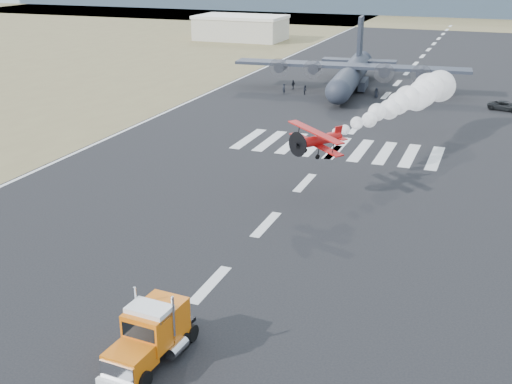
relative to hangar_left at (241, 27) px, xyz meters
The scene contains 17 objects.
ground 154.08m from the hangar_left, 70.27° to the right, with size 500.00×500.00×0.00m, color black.
scrub_far 99.70m from the hangar_left, 58.54° to the left, with size 500.00×80.00×0.00m, color olive.
runway_markings 99.70m from the hangar_left, 58.54° to the right, with size 60.00×260.00×0.01m, color silver, non-canonical shape.
hangar_left is the anchor object (origin of this frame).
semi_truck 152.08m from the hangar_left, 69.74° to the right, with size 3.15×8.20×3.64m.
aerobatic_biplane 124.82m from the hangar_left, 64.25° to the right, with size 6.82×6.33×3.03m.
smoke_trail 106.29m from the hangar_left, 55.16° to the right, with size 9.75×30.60×4.28m.
transport_aircraft 73.79m from the hangar_left, 52.31° to the right, with size 40.92×33.63×11.80m.
support_vehicle 96.89m from the hangar_left, 42.60° to the right, with size 2.35×5.10×1.42m, color black.
crew_a 86.18m from the hangar_left, 49.96° to the right, with size 0.62×0.51×1.70m, color black.
crew_b 86.86m from the hangar_left, 50.91° to the right, with size 0.92×0.57×1.89m, color black.
crew_c 81.53m from the hangar_left, 56.34° to the right, with size 1.13×0.52×1.74m, color black.
crew_d 70.93m from the hangar_left, 60.10° to the right, with size 0.96×0.49×1.64m, color black.
crew_e 81.36m from the hangar_left, 51.38° to the right, with size 0.84×0.51×1.71m, color black.
crew_f 79.92m from the hangar_left, 54.58° to the right, with size 1.70×0.55×1.83m, color black.
crew_g 75.10m from the hangar_left, 62.04° to the right, with size 0.65×0.53×1.78m, color black.
crew_h 75.84m from the hangar_left, 59.26° to the right, with size 0.78×0.48×1.60m, color black.
Camera 1 is at (18.21, -26.01, 22.98)m, focal length 45.00 mm.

